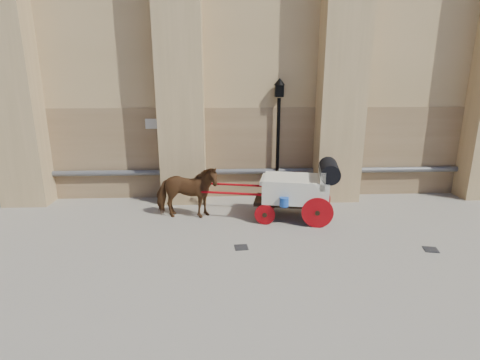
{
  "coord_description": "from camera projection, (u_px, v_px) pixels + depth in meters",
  "views": [
    {
      "loc": [
        0.26,
        -8.23,
        4.01
      ],
      "look_at": [
        0.75,
        1.96,
        1.15
      ],
      "focal_mm": 28.0,
      "sensor_mm": 36.0,
      "label": 1
    }
  ],
  "objects": [
    {
      "name": "ground",
      "position": [
        213.0,
        248.0,
        8.98
      ],
      "size": [
        90.0,
        90.0,
        0.0
      ],
      "primitive_type": "plane",
      "color": "gray",
      "rests_on": "ground"
    },
    {
      "name": "horse",
      "position": [
        187.0,
        192.0,
        10.71
      ],
      "size": [
        1.89,
        0.96,
        1.55
      ],
      "primitive_type": "imported",
      "rotation": [
        0.0,
        0.0,
        1.5
      ],
      "color": "#5C3419",
      "rests_on": "ground"
    },
    {
      "name": "carriage",
      "position": [
        300.0,
        188.0,
        10.59
      ],
      "size": [
        4.1,
        1.84,
        1.74
      ],
      "rotation": [
        0.0,
        0.0,
        -0.21
      ],
      "color": "black",
      "rests_on": "ground"
    },
    {
      "name": "street_lamp",
      "position": [
        278.0,
        136.0,
        12.16
      ],
      "size": [
        0.37,
        0.37,
        3.93
      ],
      "color": "black",
      "rests_on": "ground"
    },
    {
      "name": "drain_grate_near",
      "position": [
        241.0,
        247.0,
        9.01
      ],
      "size": [
        0.35,
        0.35,
        0.01
      ],
      "primitive_type": "cube",
      "rotation": [
        0.0,
        0.0,
        0.08
      ],
      "color": "black",
      "rests_on": "ground"
    },
    {
      "name": "drain_grate_far",
      "position": [
        431.0,
        249.0,
        8.9
      ],
      "size": [
        0.38,
        0.38,
        0.01
      ],
      "primitive_type": "cube",
      "rotation": [
        0.0,
        0.0,
        -0.22
      ],
      "color": "black",
      "rests_on": "ground"
    }
  ]
}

